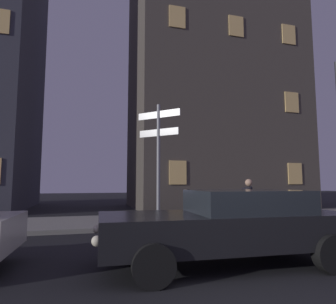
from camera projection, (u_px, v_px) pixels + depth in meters
sidewalk_kerb at (143, 221)px, 10.81m from camera, size 40.00×3.46×0.14m
signpost at (158, 152)px, 9.90m from camera, size 1.20×1.20×4.05m
car_near_left at (230, 224)px, 5.40m from camera, size 4.74×2.04×1.36m
cyclist at (248, 207)px, 8.87m from camera, size 1.82×0.33×1.61m
building_right_block at (213, 58)px, 19.39m from camera, size 10.45×6.30×19.57m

